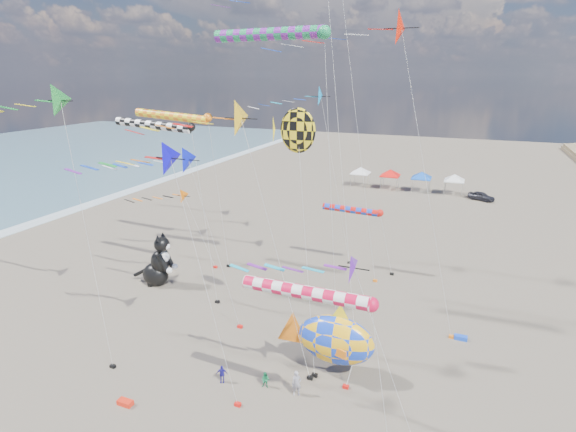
# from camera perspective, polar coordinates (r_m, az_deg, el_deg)

# --- Properties ---
(delta_kite_0) EXTENTS (9.45, 1.59, 7.82)m
(delta_kite_0) POSITION_cam_1_polar(r_m,az_deg,el_deg) (45.15, -14.19, 2.08)
(delta_kite_0) COLOR orange
(delta_kite_0) RESTS_ON ground
(delta_kite_1) EXTENTS (11.62, 2.32, 17.04)m
(delta_kite_1) POSITION_cam_1_polar(r_m,az_deg,el_deg) (25.60, -6.11, 11.59)
(delta_kite_1) COLOR yellow
(delta_kite_1) RESTS_ON ground
(delta_kite_3) EXTENTS (13.80, 2.53, 22.44)m
(delta_kite_3) POSITION_cam_1_polar(r_m,az_deg,el_deg) (31.14, 14.11, 22.00)
(delta_kite_3) COLOR red
(delta_kite_3) RESTS_ON ground
(delta_kite_4) EXTENTS (9.51, 1.99, 15.14)m
(delta_kite_4) POSITION_cam_1_polar(r_m,az_deg,el_deg) (23.93, -15.26, 6.33)
(delta_kite_4) COLOR #0C05E2
(delta_kite_4) RESTS_ON ground
(delta_kite_6) EXTENTS (11.26, 2.14, 13.46)m
(delta_kite_6) POSITION_cam_1_polar(r_m,az_deg,el_deg) (32.88, -13.80, 6.29)
(delta_kite_6) COLOR #0B18D5
(delta_kite_6) RESTS_ON ground
(delta_kite_7) EXTENTS (9.45, 2.01, 17.39)m
(delta_kite_7) POSITION_cam_1_polar(r_m,az_deg,el_deg) (43.19, 4.03, 14.64)
(delta_kite_7) COLOR #0B90DF
(delta_kite_7) RESTS_ON ground
(delta_kite_8) EXTENTS (10.89, 1.69, 10.33)m
(delta_kite_8) POSITION_cam_1_polar(r_m,az_deg,el_deg) (21.91, 3.38, -7.13)
(delta_kite_8) COLOR #5C19AA
(delta_kite_8) RESTS_ON ground
(delta_kite_9) EXTENTS (11.66, 2.10, 17.87)m
(delta_kite_9) POSITION_cam_1_polar(r_m,az_deg,el_deg) (30.56, -30.73, 11.90)
(delta_kite_9) COLOR #1F9135
(delta_kite_9) RESTS_ON ground
(windsock_0) EXTENTS (7.14, 0.68, 6.34)m
(windsock_0) POSITION_cam_1_polar(r_m,az_deg,el_deg) (42.72, 8.47, 0.68)
(windsock_0) COLOR red
(windsock_0) RESTS_ON ground
(windsock_1) EXTENTS (9.64, 0.82, 14.88)m
(windsock_1) POSITION_cam_1_polar(r_m,az_deg,el_deg) (44.22, -14.14, 12.11)
(windsock_1) COLOR orange
(windsock_1) RESTS_ON ground
(windsock_2) EXTENTS (7.86, 0.69, 9.08)m
(windsock_2) POSITION_cam_1_polar(r_m,az_deg,el_deg) (20.68, 3.01, -9.94)
(windsock_2) COLOR red
(windsock_2) RESTS_ON ground
(windsock_3) EXTENTS (9.70, 0.89, 21.29)m
(windsock_3) POSITION_cam_1_polar(r_m,az_deg,el_deg) (33.14, -1.69, 21.98)
(windsock_3) COLOR #198C4E
(windsock_3) RESTS_ON ground
(windsock_4) EXTENTS (8.70, 0.68, 14.79)m
(windsock_4) POSITION_cam_1_polar(r_m,az_deg,el_deg) (36.90, -16.34, 10.86)
(windsock_4) COLOR black
(windsock_4) RESTS_ON ground
(angelfish_kite) EXTENTS (3.74, 3.02, 16.39)m
(angelfish_kite) POSITION_cam_1_polar(r_m,az_deg,el_deg) (26.80, 0.84, 10.56)
(angelfish_kite) COLOR yellow
(angelfish_kite) RESTS_ON ground
(cat_inflatable) EXTENTS (3.82, 2.16, 4.95)m
(cat_inflatable) POSITION_cam_1_polar(r_m,az_deg,el_deg) (41.87, -16.33, -5.27)
(cat_inflatable) COLOR black
(cat_inflatable) RESTS_ON ground
(fish_inflatable) EXTENTS (6.47, 2.24, 5.02)m
(fish_inflatable) POSITION_cam_1_polar(r_m,az_deg,el_deg) (28.94, 5.97, -15.32)
(fish_inflatable) COLOR blue
(fish_inflatable) RESTS_ON ground
(person_adult) EXTENTS (0.69, 0.61, 1.60)m
(person_adult) POSITION_cam_1_polar(r_m,az_deg,el_deg) (28.26, 1.10, -20.48)
(person_adult) COLOR gray
(person_adult) RESTS_ON ground
(child_green) EXTENTS (0.55, 0.45, 1.05)m
(child_green) POSITION_cam_1_polar(r_m,az_deg,el_deg) (28.97, -2.87, -20.10)
(child_green) COLOR #1A854E
(child_green) RESTS_ON ground
(child_blue) EXTENTS (0.74, 0.54, 1.17)m
(child_blue) POSITION_cam_1_polar(r_m,az_deg,el_deg) (29.59, -8.40, -19.23)
(child_blue) COLOR navy
(child_blue) RESTS_ON ground
(kite_bag_0) EXTENTS (0.90, 0.44, 0.30)m
(kite_bag_0) POSITION_cam_1_polar(r_m,az_deg,el_deg) (29.53, -19.96, -21.38)
(kite_bag_0) COLOR red
(kite_bag_0) RESTS_ON ground
(kite_bag_2) EXTENTS (0.90, 0.44, 0.30)m
(kite_bag_2) POSITION_cam_1_polar(r_m,az_deg,el_deg) (35.63, 21.08, -14.21)
(kite_bag_2) COLOR blue
(kite_bag_2) RESTS_ON ground
(kite_bag_3) EXTENTS (0.90, 0.44, 0.30)m
(kite_bag_3) POSITION_cam_1_polar(r_m,az_deg,el_deg) (33.13, 5.70, -15.58)
(kite_bag_3) COLOR black
(kite_bag_3) RESTS_ON ground
(tent_row) EXTENTS (19.20, 4.20, 3.80)m
(tent_row) POSITION_cam_1_polar(r_m,az_deg,el_deg) (75.75, 14.76, 5.50)
(tent_row) COLOR white
(tent_row) RESTS_ON ground
(parked_car) EXTENTS (4.14, 3.06, 1.31)m
(parked_car) POSITION_cam_1_polar(r_m,az_deg,el_deg) (73.85, 23.34, 2.34)
(parked_car) COLOR #26262D
(parked_car) RESTS_ON ground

